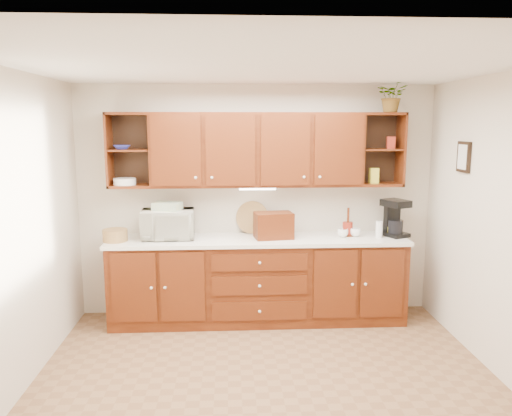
{
  "coord_description": "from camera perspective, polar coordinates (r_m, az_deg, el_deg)",
  "views": [
    {
      "loc": [
        -0.31,
        -3.85,
        2.17
      ],
      "look_at": [
        -0.04,
        1.15,
        1.32
      ],
      "focal_mm": 35.0,
      "sensor_mm": 36.0,
      "label": 1
    }
  ],
  "objects": [
    {
      "name": "wicker_basket",
      "position": [
        5.49,
        -15.8,
        -3.02
      ],
      "size": [
        0.28,
        0.28,
        0.13
      ],
      "primitive_type": "cylinder",
      "rotation": [
        0.0,
        0.0,
        -0.07
      ],
      "color": "olive",
      "rests_on": "countertop"
    },
    {
      "name": "floor",
      "position": [
        4.43,
        1.36,
        -19.69
      ],
      "size": [
        4.0,
        4.0,
        0.0
      ],
      "primitive_type": "plane",
      "color": "brown",
      "rests_on": "ground"
    },
    {
      "name": "bread_box",
      "position": [
        5.41,
        2.03,
        -2.0
      ],
      "size": [
        0.44,
        0.31,
        0.28
      ],
      "primitive_type": "cube",
      "rotation": [
        0.0,
        0.0,
        0.14
      ],
      "color": "#3B1406",
      "rests_on": "countertop"
    },
    {
      "name": "mug_tree",
      "position": [
        5.63,
        10.44,
        -2.66
      ],
      "size": [
        0.3,
        0.29,
        0.32
      ],
      "rotation": [
        0.0,
        0.0,
        -0.39
      ],
      "color": "#3B1406",
      "rests_on": "countertop"
    },
    {
      "name": "microwave",
      "position": [
        5.49,
        -10.04,
        -1.83
      ],
      "size": [
        0.58,
        0.41,
        0.31
      ],
      "primitive_type": "imported",
      "rotation": [
        0.0,
        0.0,
        0.05
      ],
      "color": "beige",
      "rests_on": "countertop"
    },
    {
      "name": "base_cabinets",
      "position": [
        5.58,
        0.21,
        -8.33
      ],
      "size": [
        3.2,
        0.6,
        0.9
      ],
      "primitive_type": "cube",
      "color": "#3B1406",
      "rests_on": "floor"
    },
    {
      "name": "pantry_box_yellow",
      "position": [
        5.67,
        13.32,
        3.62
      ],
      "size": [
        0.1,
        0.08,
        0.17
      ],
      "primitive_type": "cube",
      "rotation": [
        0.0,
        0.0,
        0.04
      ],
      "color": "yellow",
      "rests_on": "upper_cabinets"
    },
    {
      "name": "left_wall",
      "position": [
        4.3,
        -26.25,
        -3.07
      ],
      "size": [
        0.0,
        3.5,
        3.5
      ],
      "primitive_type": "plane",
      "rotation": [
        1.57,
        0.0,
        1.57
      ],
      "color": "beige",
      "rests_on": "floor"
    },
    {
      "name": "canister_yellow",
      "position": [
        5.72,
        15.26,
        -2.63
      ],
      "size": [
        0.12,
        0.12,
        0.1
      ],
      "primitive_type": "cylinder",
      "rotation": [
        0.0,
        0.0,
        0.43
      ],
      "color": "yellow",
      "rests_on": "countertop"
    },
    {
      "name": "upper_cabinets",
      "position": [
        5.46,
        0.23,
        6.7
      ],
      "size": [
        3.2,
        0.33,
        0.8
      ],
      "color": "#3B1406",
      "rests_on": "back_wall"
    },
    {
      "name": "towel_stack",
      "position": [
        5.45,
        -10.1,
        0.21
      ],
      "size": [
        0.33,
        0.28,
        0.08
      ],
      "primitive_type": "cube",
      "rotation": [
        0.0,
        0.0,
        -0.31
      ],
      "color": "#DFD469",
      "rests_on": "microwave"
    },
    {
      "name": "framed_picture",
      "position": [
        5.29,
        22.65,
        5.41
      ],
      "size": [
        0.03,
        0.24,
        0.3
      ],
      "primitive_type": "cube",
      "color": "black",
      "rests_on": "right_wall"
    },
    {
      "name": "canister_white",
      "position": [
        5.61,
        13.89,
        -2.39
      ],
      "size": [
        0.08,
        0.08,
        0.18
      ],
      "primitive_type": "cylinder",
      "rotation": [
        0.0,
        0.0,
        0.08
      ],
      "color": "white",
      "rests_on": "countertop"
    },
    {
      "name": "countertop",
      "position": [
        5.45,
        0.22,
        -3.65
      ],
      "size": [
        3.24,
        0.64,
        0.04
      ],
      "primitive_type": "cube",
      "color": "white",
      "rests_on": "base_cabinets"
    },
    {
      "name": "pantry_box_red",
      "position": [
        5.69,
        15.16,
        7.22
      ],
      "size": [
        0.1,
        0.09,
        0.13
      ],
      "primitive_type": "cube",
      "rotation": [
        0.0,
        0.0,
        -0.17
      ],
      "color": "maroon",
      "rests_on": "upper_cabinets"
    },
    {
      "name": "back_wall",
      "position": [
        5.68,
        0.04,
        0.8
      ],
      "size": [
        4.0,
        0.0,
        4.0
      ],
      "primitive_type": "plane",
      "rotation": [
        1.57,
        0.0,
        0.0
      ],
      "color": "beige",
      "rests_on": "floor"
    },
    {
      "name": "ceiling",
      "position": [
        3.89,
        1.52,
        15.96
      ],
      "size": [
        4.0,
        4.0,
        0.0
      ],
      "primitive_type": "plane",
      "rotation": [
        3.14,
        0.0,
        0.0
      ],
      "color": "white",
      "rests_on": "back_wall"
    },
    {
      "name": "woven_tray",
      "position": [
        5.68,
        -0.44,
        -2.79
      ],
      "size": [
        0.38,
        0.18,
        0.37
      ],
      "primitive_type": "cylinder",
      "rotation": [
        1.36,
        0.0,
        -0.23
      ],
      "color": "olive",
      "rests_on": "countertop"
    },
    {
      "name": "wine_bottle",
      "position": [
        5.55,
        -11.19,
        -1.73
      ],
      "size": [
        0.09,
        0.09,
        0.31
      ],
      "primitive_type": "cylinder",
      "rotation": [
        0.0,
        0.0,
        0.34
      ],
      "color": "black",
      "rests_on": "countertop"
    },
    {
      "name": "bowl_stack",
      "position": [
        5.53,
        -15.09,
        6.71
      ],
      "size": [
        0.21,
        0.21,
        0.04
      ],
      "primitive_type": "imported",
      "rotation": [
        0.0,
        0.0,
        0.18
      ],
      "color": "#292E96",
      "rests_on": "upper_cabinets"
    },
    {
      "name": "canister_red",
      "position": [
        5.64,
        10.42,
        -2.36
      ],
      "size": [
        0.14,
        0.14,
        0.15
      ],
      "primitive_type": "cylinder",
      "rotation": [
        0.0,
        0.0,
        -0.26
      ],
      "color": "maroon",
      "rests_on": "countertop"
    },
    {
      "name": "plate_stack",
      "position": [
        5.56,
        -14.78,
        2.95
      ],
      "size": [
        0.25,
        0.25,
        0.07
      ],
      "primitive_type": "cylinder",
      "rotation": [
        0.0,
        0.0,
        -0.03
      ],
      "color": "white",
      "rests_on": "upper_cabinets"
    },
    {
      "name": "undercabinet_light",
      "position": [
        5.44,
        0.16,
        2.22
      ],
      "size": [
        0.4,
        0.05,
        0.02
      ],
      "primitive_type": "cube",
      "color": "white",
      "rests_on": "upper_cabinets"
    },
    {
      "name": "potted_plant",
      "position": [
        5.66,
        15.33,
        12.25
      ],
      "size": [
        0.39,
        0.37,
        0.35
      ],
      "primitive_type": "imported",
      "rotation": [
        0.0,
        0.0,
        -0.38
      ],
      "color": "#999999",
      "rests_on": "upper_cabinets"
    },
    {
      "name": "coffee_maker",
      "position": [
        5.74,
        15.53,
        -1.14
      ],
      "size": [
        0.32,
        0.35,
        0.41
      ],
      "rotation": [
        0.0,
        0.0,
        0.44
      ],
      "color": "black",
      "rests_on": "countertop"
    }
  ]
}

